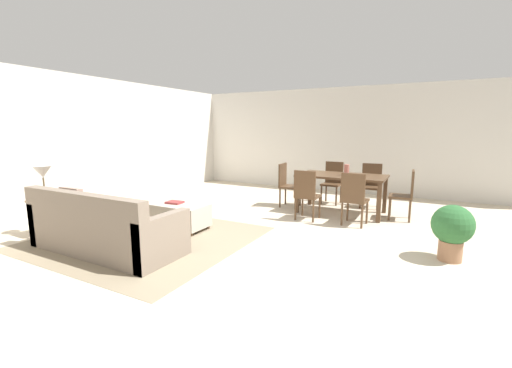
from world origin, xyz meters
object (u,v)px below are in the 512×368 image
Objects in this scene: dining_chair_far_right at (371,183)px; ottoman_table at (179,215)px; book_on_ottoman at (175,202)px; vase_centerpiece at (347,170)px; couch at (104,230)px; dining_chair_head_west at (287,182)px; potted_plant at (452,228)px; dining_chair_near_right at (354,196)px; dining_chair_head_east at (406,192)px; dining_chair_far_left at (333,180)px; dining_chair_near_left at (306,192)px; dining_table at (342,179)px; side_table at (46,207)px; table_lamp at (43,173)px.

ottoman_table is at bearing -128.69° from dining_chair_far_right.
vase_centerpiece is at bearing 45.21° from book_on_ottoman.
dining_chair_head_west is (1.15, 3.63, 0.22)m from couch.
potted_plant is at bearing 7.92° from book_on_ottoman.
vase_centerpiece is (2.41, 3.58, 0.57)m from couch.
vase_centerpiece is at bearing 112.52° from dining_chair_near_right.
dining_chair_head_east is (0.75, 0.83, 0.00)m from dining_chair_near_right.
dining_chair_far_left is (1.71, 3.16, 0.28)m from ottoman_table.
dining_chair_head_west is (-0.75, 0.86, 0.00)m from dining_chair_near_left.
dining_chair_near_left reaches higher than dining_table.
dining_chair_near_right is at bearing 2.66° from dining_chair_near_left.
dining_chair_near_right is 1.00× the size of dining_chair_far_right.
dining_chair_head_west is at bearing -179.79° from dining_chair_head_east.
vase_centerpiece is at bearing 42.84° from side_table.
dining_chair_near_right is (2.52, 1.54, 0.28)m from ottoman_table.
dining_chair_far_left reaches higher than ottoman_table.
dining_chair_head_east is 1.92m from potted_plant.
table_lamp is 0.32× the size of dining_table.
vase_centerpiece reaches higher than ottoman_table.
dining_chair_near_left reaches higher than potted_plant.
vase_centerpiece is 3.28m from book_on_ottoman.
dining_chair_far_right is 2.95m from potted_plant.
dining_chair_head_east is 1.28× the size of potted_plant.
dining_chair_head_east is at bearing 47.82° from dining_chair_near_right.
dining_chair_head_west is at bearing 54.56° from table_lamp.
ottoman_table is at bearing 37.03° from side_table.
dining_chair_near_right is at bearing -63.44° from dining_chair_far_left.
ottoman_table is at bearing 37.03° from table_lamp.
dining_chair_head_east is 1.13m from vase_centerpiece.
dining_table is (2.32, 3.62, 0.37)m from couch.
vase_centerpiece is 2.51m from potted_plant.
ottoman_table is 2.03m from side_table.
ottoman_table is at bearing 80.33° from couch.
potted_plant is (3.00, -1.79, -0.10)m from dining_chair_head_west.
dining_chair_head_west is at bearing 66.40° from book_on_ottoman.
dining_chair_head_east is (1.17, 0.02, -0.15)m from dining_table.
ottoman_table is 4.06m from dining_chair_far_right.
dining_chair_near_left is at bearing -91.06° from dining_chair_far_left.
dining_table is 0.96m from dining_chair_near_left.
dining_chair_near_right is 1.78m from dining_chair_head_west.
dining_chair_head_east is at bearing 28.63° from dining_chair_near_left.
vase_centerpiece reaches higher than dining_chair_near_left.
side_table is 6.02m from dining_chair_far_right.
vase_centerpiece is (0.49, -0.84, 0.35)m from dining_chair_far_left.
dining_chair_far_left reaches higher than dining_table.
potted_plant reaches higher than book_on_ottoman.
dining_chair_far_right is (2.53, 3.16, 0.28)m from ottoman_table.
dining_chair_head_west is 3.54× the size of book_on_ottoman.
dining_chair_far_left reaches higher than couch.
dining_chair_head_east is at bearing 1.02° from dining_table.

